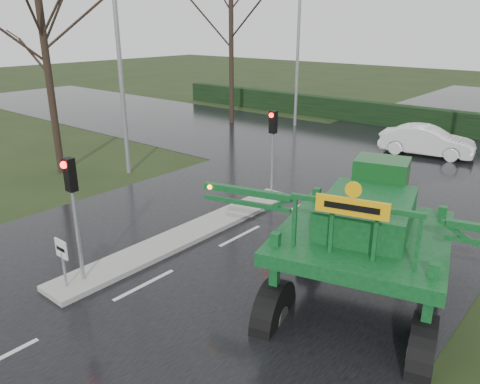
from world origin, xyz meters
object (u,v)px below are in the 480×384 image
Objects in this scene: traffic_signal_near at (72,194)px; street_light_left_near at (122,39)px; keep_left_sign at (62,256)px; white_sedan at (425,155)px; crop_sprayer at (279,230)px; traffic_signal_mid at (273,135)px; street_light_left_far at (302,34)px.

street_light_left_near is at bearing 134.53° from traffic_signal_near.
keep_left_sign is 1.61m from traffic_signal_near.
white_sedan is (2.39, 19.01, -2.59)m from traffic_signal_near.
street_light_left_near reaches higher than keep_left_sign.
keep_left_sign is at bearing -47.41° from street_light_left_near.
crop_sprayer is (4.74, 2.76, 1.14)m from keep_left_sign.
white_sedan is at bearing 77.17° from traffic_signal_mid.
keep_left_sign is at bearing -72.22° from street_light_left_far.
traffic_signal_mid is (0.00, 8.50, 0.00)m from traffic_signal_near.
street_light_left_far is at bearing 108.17° from traffic_signal_near.
keep_left_sign reaches higher than white_sedan.
crop_sprayer is at bearing 178.60° from white_sedan.
white_sedan is at bearing -12.16° from street_light_left_far.
keep_left_sign is 0.14× the size of street_light_left_near.
street_light_left_far is (0.00, 14.00, 0.00)m from street_light_left_near.
street_light_left_near is at bearing -167.79° from traffic_signal_mid.
traffic_signal_near is 5.27m from crop_sprayer.
traffic_signal_near is 0.35× the size of street_light_left_far.
traffic_signal_mid reaches higher than white_sedan.
traffic_signal_mid reaches higher than keep_left_sign.
crop_sprayer is at bearing 30.19° from keep_left_sign.
crop_sprayer reaches higher than traffic_signal_near.
street_light_left_near reaches higher than white_sedan.
traffic_signal_mid is 0.44× the size of crop_sprayer.
keep_left_sign is 0.38× the size of traffic_signal_mid.
white_sedan is at bearing 83.00° from keep_left_sign.
street_light_left_near reaches higher than traffic_signal_near.
white_sedan is (-2.35, 16.74, -2.19)m from crop_sprayer.
traffic_signal_near is 10.40m from street_light_left_near.
white_sedan is (2.39, 10.51, -2.59)m from traffic_signal_mid.
traffic_signal_near is at bearing -90.00° from traffic_signal_mid.
street_light_left_near is 13.13m from crop_sprayer.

